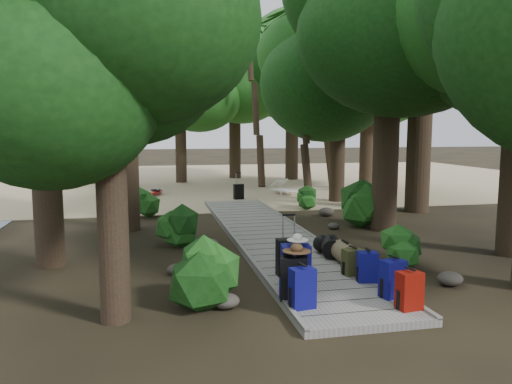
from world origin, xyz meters
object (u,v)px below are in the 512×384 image
object	(u,v)px
suitcase_on_boardwalk	(288,257)
kayak	(156,191)
backpack_right_b	(393,277)
backpack_right_c	(367,265)
duffel_right_khaki	(345,253)
lone_suitcase_on_sand	(239,192)
duffel_right_black	(331,247)
backpack_right_d	(353,261)
sun_lounger	(283,187)
backpack_left_b	(294,276)
backpack_right_a	(409,289)
backpack_left_c	(296,266)
backpack_left_a	(302,286)

from	to	relation	value
suitcase_on_boardwalk	kayak	world-z (taller)	suitcase_on_boardwalk
backpack_right_b	backpack_right_c	bearing A→B (deg)	81.86
duffel_right_khaki	lone_suitcase_on_sand	bearing A→B (deg)	93.52
backpack_right_b	backpack_right_c	world-z (taller)	backpack_right_b
duffel_right_khaki	duffel_right_black	xyz separation A→B (m)	(-0.08, 0.54, -0.00)
backpack_right_d	sun_lounger	distance (m)	12.07
backpack_right_c	suitcase_on_boardwalk	distance (m)	1.39
backpack_right_c	backpack_left_b	bearing A→B (deg)	-146.50
lone_suitcase_on_sand	sun_lounger	xyz separation A→B (m)	(2.11, 1.10, -0.00)
backpack_right_a	lone_suitcase_on_sand	size ratio (longest dim) A/B	1.05
backpack_left_c	suitcase_on_boardwalk	size ratio (longest dim) A/B	1.30
backpack_right_b	sun_lounger	xyz separation A→B (m)	(1.81, 13.20, -0.14)
backpack_left_a	backpack_right_b	world-z (taller)	backpack_left_a
duffel_right_khaki	backpack_left_b	bearing A→B (deg)	-129.02
backpack_left_c	sun_lounger	xyz separation A→B (m)	(3.22, 12.62, -0.23)
backpack_left_a	sun_lounger	size ratio (longest dim) A/B	0.36
backpack_right_a	sun_lounger	xyz separation A→B (m)	(1.82, 13.73, -0.12)
backpack_right_c	kayak	xyz separation A→B (m)	(-3.40, 13.16, -0.24)
backpack_right_c	duffel_right_black	world-z (taller)	backpack_right_c
duffel_right_khaki	lone_suitcase_on_sand	world-z (taller)	lone_suitcase_on_sand
lone_suitcase_on_sand	backpack_left_b	bearing A→B (deg)	-106.71
backpack_left_b	backpack_right_c	world-z (taller)	backpack_left_b
backpack_left_c	backpack_right_b	size ratio (longest dim) A/B	1.30
backpack_right_b	kayak	world-z (taller)	backpack_right_b
backpack_left_a	backpack_right_d	world-z (taller)	backpack_left_a
backpack_right_c	duffel_right_khaki	world-z (taller)	backpack_right_c
backpack_left_a	sun_lounger	world-z (taller)	backpack_left_a
backpack_left_c	lone_suitcase_on_sand	bearing A→B (deg)	92.52
duffel_right_black	suitcase_on_boardwalk	size ratio (longest dim) A/B	0.96
backpack_right_a	backpack_right_b	xyz separation A→B (m)	(0.01, 0.53, 0.02)
duffel_right_black	kayak	xyz separation A→B (m)	(-3.41, 11.39, -0.15)
backpack_right_a	backpack_left_a	bearing A→B (deg)	158.62
backpack_right_d	duffel_right_khaki	distance (m)	0.80
backpack_right_b	kayak	distance (m)	14.41
backpack_right_a	duffel_right_khaki	distance (m)	2.60
lone_suitcase_on_sand	kayak	world-z (taller)	lone_suitcase_on_sand
kayak	sun_lounger	xyz separation A→B (m)	(5.26, -0.80, 0.14)
backpack_right_d	lone_suitcase_on_sand	size ratio (longest dim) A/B	0.88
backpack_left_a	backpack_right_c	size ratio (longest dim) A/B	1.15
duffel_right_black	backpack_right_b	bearing A→B (deg)	-72.30
backpack_right_a	kayak	xyz separation A→B (m)	(-3.44, 14.53, -0.26)
backpack_right_d	lone_suitcase_on_sand	xyz separation A→B (m)	(-0.17, 10.82, -0.07)
duffel_right_black	backpack_right_d	bearing A→B (deg)	-76.87
backpack_left_b	backpack_right_c	bearing A→B (deg)	39.84
backpack_right_a	duffel_right_black	xyz separation A→B (m)	(-0.03, 3.14, -0.11)
duffel_right_khaki	sun_lounger	xyz separation A→B (m)	(1.77, 11.13, -0.01)
backpack_right_c	backpack_right_d	size ratio (longest dim) A/B	1.11
backpack_right_b	duffel_right_khaki	xyz separation A→B (m)	(0.04, 2.06, -0.13)
backpack_right_a	backpack_left_b	bearing A→B (deg)	146.44
backpack_right_c	duffel_right_black	size ratio (longest dim) A/B	0.91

